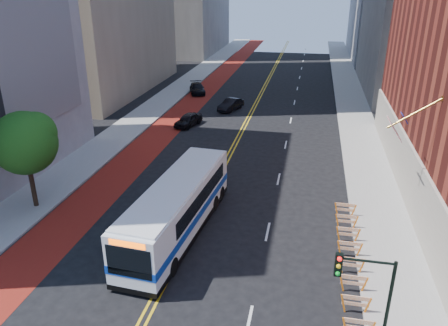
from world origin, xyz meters
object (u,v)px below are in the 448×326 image
traffic_signal (366,291)px  car_a (188,120)px  street_tree (25,141)px  car_b (231,104)px  transit_bus (178,207)px  car_c (197,88)px

traffic_signal → car_a: (-15.37, 29.34, -3.04)m
street_tree → car_b: bearing=72.2°
street_tree → transit_bus: street_tree is taller
street_tree → car_c: street_tree is taller
transit_bus → street_tree: bearing=178.3°
transit_bus → car_c: bearing=107.6°
car_b → street_tree: bearing=-88.2°
transit_bus → car_b: 28.09m
street_tree → transit_bus: (10.62, -1.18, -3.11)m
car_a → car_c: bearing=117.0°
car_a → street_tree: bearing=-88.8°
street_tree → car_a: (5.29, 19.78, -4.23)m
transit_bus → car_c: transit_bus is taller
traffic_signal → car_c: bearing=112.5°
street_tree → transit_bus: 11.13m
car_c → traffic_signal: bearing=-87.5°
car_a → car_c: size_ratio=0.85×
street_tree → car_a: size_ratio=1.68×
car_a → car_b: car_b is taller
car_a → car_b: (3.34, 7.03, 0.00)m
transit_bus → car_c: size_ratio=2.70×
traffic_signal → car_a: traffic_signal is taller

